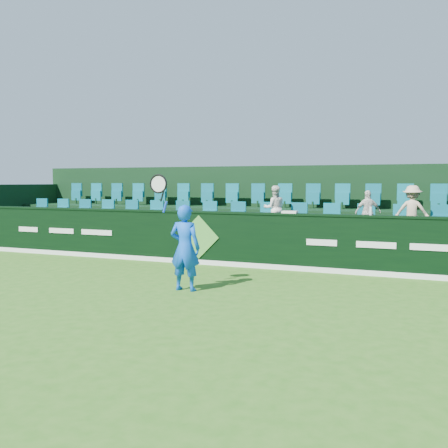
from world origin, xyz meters
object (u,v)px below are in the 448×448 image
at_px(spectator_middle, 368,212).
at_px(drinks_bottle, 371,211).
at_px(tennis_player, 185,247).
at_px(towel, 290,212).
at_px(spectator_right, 412,211).
at_px(spectator_left, 275,208).

relative_size(spectator_middle, drinks_bottle, 5.75).
bearing_deg(drinks_bottle, tennis_player, -136.72).
bearing_deg(towel, spectator_middle, 33.80).
height_order(spectator_middle, towel, spectator_middle).
bearing_deg(spectator_middle, tennis_player, 30.12).
height_order(spectator_middle, drinks_bottle, spectator_middle).
distance_m(tennis_player, spectator_middle, 5.08).
bearing_deg(towel, tennis_player, -113.79).
xyz_separation_m(spectator_middle, spectator_right, (1.01, 0.00, 0.06)).
xyz_separation_m(spectator_left, spectator_right, (3.38, 0.00, 0.01)).
bearing_deg(tennis_player, spectator_left, 81.50).
bearing_deg(towel, spectator_right, 22.66).
bearing_deg(spectator_left, drinks_bottle, 131.55).
height_order(towel, drinks_bottle, drinks_bottle).
bearing_deg(spectator_left, spectator_middle, 155.36).
height_order(spectator_right, drinks_bottle, spectator_right).
distance_m(tennis_player, drinks_bottle, 4.37).
bearing_deg(drinks_bottle, spectator_right, 53.07).
distance_m(spectator_right, towel, 2.91).
xyz_separation_m(tennis_player, spectator_middle, (2.98, 4.08, 0.50)).
xyz_separation_m(tennis_player, spectator_right, (3.99, 4.08, 0.56)).
bearing_deg(tennis_player, drinks_bottle, 43.28).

